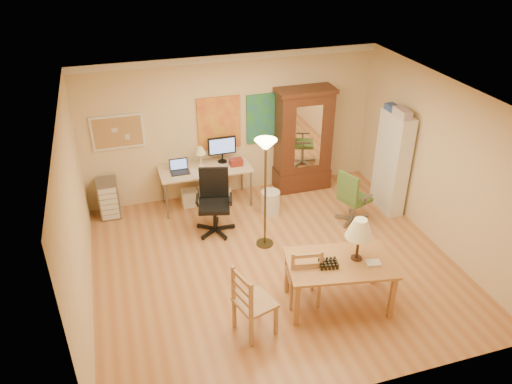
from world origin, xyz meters
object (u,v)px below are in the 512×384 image
object	(u,v)px
office_chair_green	(352,209)
bookshelf	(392,163)
office_chair_black	(215,216)
dining_table	(347,253)
armoire	(303,146)
computer_desk	(207,181)

from	to	relation	value
office_chair_green	bookshelf	world-z (taller)	bookshelf
office_chair_black	bookshelf	size ratio (longest dim) A/B	0.60
dining_table	bookshelf	xyz separation A→B (m)	(1.90, 2.10, 0.07)
office_chair_black	dining_table	bearing A→B (deg)	-60.10
armoire	bookshelf	size ratio (longest dim) A/B	1.10
office_chair_black	computer_desk	bearing A→B (deg)	85.39
computer_desk	bookshelf	size ratio (longest dim) A/B	0.90
office_chair_black	armoire	xyz separation A→B (m)	(2.00, 1.04, 0.58)
bookshelf	computer_desk	bearing A→B (deg)	160.06
computer_desk	office_chair_black	distance (m)	0.97
armoire	bookshelf	bearing A→B (deg)	-45.05
armoire	bookshelf	world-z (taller)	armoire
office_chair_black	armoire	bearing A→B (deg)	27.40
computer_desk	office_chair_black	world-z (taller)	computer_desk
office_chair_green	office_chair_black	bearing A→B (deg)	169.53
office_chair_green	armoire	distance (m)	1.64
bookshelf	armoire	bearing A→B (deg)	134.95
dining_table	office_chair_green	xyz separation A→B (m)	(1.06, 1.85, -0.58)
dining_table	office_chair_black	distance (m)	2.69
dining_table	computer_desk	xyz separation A→B (m)	(-1.24, 3.24, -0.39)
office_chair_green	bookshelf	distance (m)	1.09
computer_desk	office_chair_green	bearing A→B (deg)	-31.24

